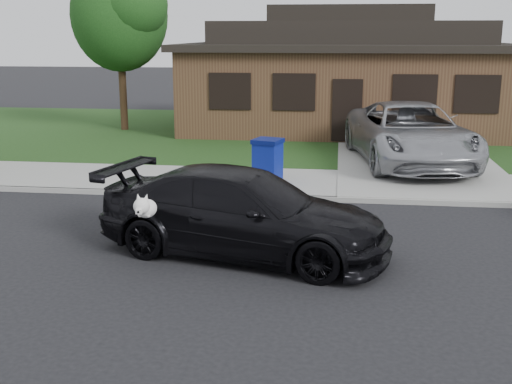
# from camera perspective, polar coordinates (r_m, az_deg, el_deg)

# --- Properties ---
(ground) EXTENTS (120.00, 120.00, 0.00)m
(ground) POSITION_cam_1_polar(r_m,az_deg,el_deg) (12.11, -11.01, -4.51)
(ground) COLOR black
(ground) RESTS_ON ground
(sidewalk) EXTENTS (60.00, 3.00, 0.12)m
(sidewalk) POSITION_cam_1_polar(r_m,az_deg,el_deg) (16.74, -5.71, 1.05)
(sidewalk) COLOR gray
(sidewalk) RESTS_ON ground
(curb) EXTENTS (60.00, 0.12, 0.12)m
(curb) POSITION_cam_1_polar(r_m,az_deg,el_deg) (15.32, -6.96, -0.20)
(curb) COLOR gray
(curb) RESTS_ON ground
(lawn) EXTENTS (60.00, 13.00, 0.13)m
(lawn) POSITION_cam_1_polar(r_m,az_deg,el_deg) (24.46, -1.50, 5.24)
(lawn) COLOR #193814
(lawn) RESTS_ON ground
(driveway) EXTENTS (4.50, 13.00, 0.14)m
(driveway) POSITION_cam_1_polar(r_m,az_deg,el_deg) (21.33, 13.39, 3.58)
(driveway) COLOR gray
(driveway) RESTS_ON ground
(sedan) EXTENTS (5.48, 3.27, 1.49)m
(sedan) POSITION_cam_1_polar(r_m,az_deg,el_deg) (11.15, -1.12, -1.86)
(sedan) COLOR black
(sedan) RESTS_ON ground
(minivan) EXTENTS (3.78, 6.55, 1.72)m
(minivan) POSITION_cam_1_polar(r_m,az_deg,el_deg) (18.82, 13.53, 5.08)
(minivan) COLOR #9EA0A5
(minivan) RESTS_ON driveway
(recycling_bin) EXTENTS (0.82, 0.82, 1.09)m
(recycling_bin) POSITION_cam_1_polar(r_m,az_deg,el_deg) (16.10, 1.04, 2.84)
(recycling_bin) COLOR navy
(recycling_bin) RESTS_ON sidewalk
(house) EXTENTS (12.60, 8.60, 4.65)m
(house) POSITION_cam_1_polar(r_m,az_deg,el_deg) (25.93, 8.08, 10.21)
(house) COLOR #422B1C
(house) RESTS_ON ground
(tree_0) EXTENTS (3.78, 3.60, 6.34)m
(tree_0) POSITION_cam_1_polar(r_m,az_deg,el_deg) (25.10, -11.80, 15.29)
(tree_0) COLOR #332114
(tree_0) RESTS_ON ground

